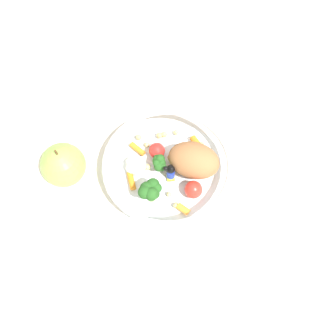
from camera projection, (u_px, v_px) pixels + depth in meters
The scene contains 3 objects.
ground_plane at pixel (168, 173), 0.69m from camera, with size 2.40×2.40×0.00m, color silver.
food_container at pixel (172, 167), 0.66m from camera, with size 0.23×0.23×0.07m.
loose_apple at pixel (63, 165), 0.65m from camera, with size 0.08×0.08×0.09m.
Camera 1 is at (-0.26, 0.14, 0.62)m, focal length 39.28 mm.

